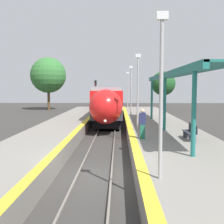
{
  "coord_description": "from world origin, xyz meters",
  "views": [
    {
      "loc": [
        1.01,
        -11.64,
        3.78
      ],
      "look_at": [
        0.58,
        7.21,
        2.17
      ],
      "focal_mm": 45.0,
      "sensor_mm": 36.0,
      "label": 1
    }
  ],
  "objects_px": {
    "platform_bench": "(191,131)",
    "railway_signal": "(96,95)",
    "person_waiting": "(142,123)",
    "lamppost_far": "(131,87)",
    "train": "(114,95)",
    "lamppost_near": "(161,85)",
    "lamppost_mid": "(138,87)",
    "lamppost_farthest": "(128,87)"
  },
  "relations": [
    {
      "from": "platform_bench",
      "to": "railway_signal",
      "type": "distance_m",
      "value": 22.44
    },
    {
      "from": "platform_bench",
      "to": "railway_signal",
      "type": "bearing_deg",
      "value": 108.39
    },
    {
      "from": "person_waiting",
      "to": "lamppost_far",
      "type": "xyz_separation_m",
      "value": [
        -0.04,
        14.03,
        2.09
      ]
    },
    {
      "from": "lamppost_far",
      "to": "person_waiting",
      "type": "bearing_deg",
      "value": -89.83
    },
    {
      "from": "train",
      "to": "lamppost_near",
      "type": "bearing_deg",
      "value": -87.47
    },
    {
      "from": "person_waiting",
      "to": "lamppost_near",
      "type": "height_order",
      "value": "lamppost_near"
    },
    {
      "from": "person_waiting",
      "to": "lamppost_mid",
      "type": "distance_m",
      "value": 4.06
    },
    {
      "from": "lamppost_far",
      "to": "lamppost_farthest",
      "type": "xyz_separation_m",
      "value": [
        0.0,
        10.55,
        0.0
      ]
    },
    {
      "from": "platform_bench",
      "to": "lamppost_farthest",
      "type": "height_order",
      "value": "lamppost_farthest"
    },
    {
      "from": "train",
      "to": "person_waiting",
      "type": "bearing_deg",
      "value": -87.03
    },
    {
      "from": "railway_signal",
      "to": "lamppost_mid",
      "type": "height_order",
      "value": "lamppost_mid"
    },
    {
      "from": "railway_signal",
      "to": "lamppost_far",
      "type": "xyz_separation_m",
      "value": [
        4.34,
        -7.01,
        0.96
      ]
    },
    {
      "from": "platform_bench",
      "to": "lamppost_near",
      "type": "distance_m",
      "value": 7.79
    },
    {
      "from": "train",
      "to": "lamppost_near",
      "type": "height_order",
      "value": "lamppost_near"
    },
    {
      "from": "railway_signal",
      "to": "lamppost_mid",
      "type": "xyz_separation_m",
      "value": [
        4.34,
        -17.55,
        0.96
      ]
    },
    {
      "from": "person_waiting",
      "to": "railway_signal",
      "type": "height_order",
      "value": "railway_signal"
    },
    {
      "from": "person_waiting",
      "to": "lamppost_farthest",
      "type": "bearing_deg",
      "value": 90.1
    },
    {
      "from": "train",
      "to": "lamppost_farthest",
      "type": "xyz_separation_m",
      "value": [
        2.34,
        -21.29,
        1.67
      ]
    },
    {
      "from": "lamppost_near",
      "to": "lamppost_mid",
      "type": "bearing_deg",
      "value": 90.0
    },
    {
      "from": "lamppost_far",
      "to": "platform_bench",
      "type": "bearing_deg",
      "value": -79.16
    },
    {
      "from": "platform_bench",
      "to": "lamppost_farthest",
      "type": "bearing_deg",
      "value": 96.28
    },
    {
      "from": "platform_bench",
      "to": "person_waiting",
      "type": "xyz_separation_m",
      "value": [
        -2.69,
        0.21,
        0.42
      ]
    },
    {
      "from": "person_waiting",
      "to": "lamppost_far",
      "type": "relative_size",
      "value": 0.33
    },
    {
      "from": "train",
      "to": "railway_signal",
      "type": "xyz_separation_m",
      "value": [
        -2.0,
        -24.83,
        0.71
      ]
    },
    {
      "from": "person_waiting",
      "to": "platform_bench",
      "type": "bearing_deg",
      "value": -4.56
    },
    {
      "from": "person_waiting",
      "to": "lamppost_mid",
      "type": "height_order",
      "value": "lamppost_mid"
    },
    {
      "from": "train",
      "to": "lamppost_near",
      "type": "distance_m",
      "value": 53.01
    },
    {
      "from": "person_waiting",
      "to": "railway_signal",
      "type": "xyz_separation_m",
      "value": [
        -4.38,
        21.03,
        1.13
      ]
    },
    {
      "from": "railway_signal",
      "to": "lamppost_far",
      "type": "height_order",
      "value": "lamppost_far"
    },
    {
      "from": "platform_bench",
      "to": "lamppost_far",
      "type": "height_order",
      "value": "lamppost_far"
    },
    {
      "from": "railway_signal",
      "to": "lamppost_mid",
      "type": "distance_m",
      "value": 18.11
    },
    {
      "from": "train",
      "to": "lamppost_far",
      "type": "xyz_separation_m",
      "value": [
        2.34,
        -31.84,
        1.67
      ]
    },
    {
      "from": "lamppost_mid",
      "to": "person_waiting",
      "type": "bearing_deg",
      "value": -89.32
    },
    {
      "from": "lamppost_farthest",
      "to": "lamppost_near",
      "type": "bearing_deg",
      "value": -90.0
    },
    {
      "from": "railway_signal",
      "to": "lamppost_mid",
      "type": "relative_size",
      "value": 0.93
    },
    {
      "from": "person_waiting",
      "to": "railway_signal",
      "type": "bearing_deg",
      "value": 101.76
    },
    {
      "from": "train",
      "to": "railway_signal",
      "type": "bearing_deg",
      "value": -94.6
    },
    {
      "from": "train",
      "to": "lamppost_mid",
      "type": "bearing_deg",
      "value": -86.84
    },
    {
      "from": "train",
      "to": "person_waiting",
      "type": "relative_size",
      "value": 47.42
    },
    {
      "from": "platform_bench",
      "to": "train",
      "type": "bearing_deg",
      "value": 96.28
    },
    {
      "from": "train",
      "to": "platform_bench",
      "type": "height_order",
      "value": "train"
    },
    {
      "from": "lamppost_near",
      "to": "lamppost_farthest",
      "type": "height_order",
      "value": "same"
    }
  ]
}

